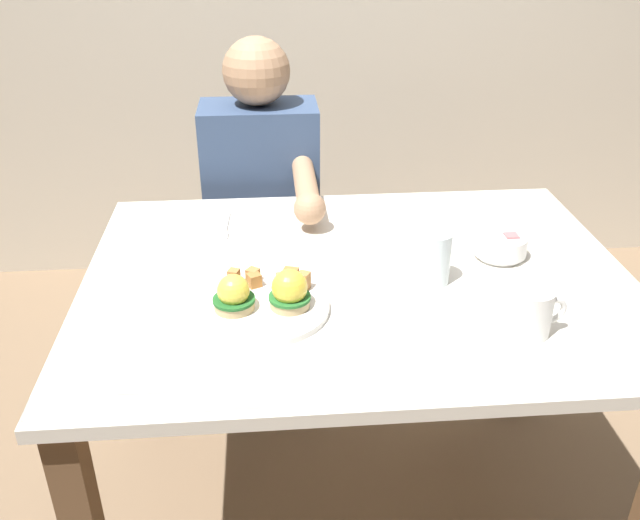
# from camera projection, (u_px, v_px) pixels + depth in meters

# --- Properties ---
(ground_plane) EXTENTS (6.00, 6.00, 0.00)m
(ground_plane) POSITION_uv_depth(u_px,v_px,m) (351.00, 511.00, 1.85)
(ground_plane) COLOR #7F664C
(dining_table) EXTENTS (1.20, 0.90, 0.74)m
(dining_table) POSITION_uv_depth(u_px,v_px,m) (357.00, 315.00, 1.55)
(dining_table) COLOR white
(dining_table) RESTS_ON ground_plane
(eggs_benedict_plate) EXTENTS (0.27, 0.27, 0.09)m
(eggs_benedict_plate) POSITION_uv_depth(u_px,v_px,m) (264.00, 299.00, 1.35)
(eggs_benedict_plate) COLOR white
(eggs_benedict_plate) RESTS_ON dining_table
(fruit_bowl) EXTENTS (0.12, 0.12, 0.06)m
(fruit_bowl) POSITION_uv_depth(u_px,v_px,m) (501.00, 245.00, 1.55)
(fruit_bowl) COLOR white
(fruit_bowl) RESTS_ON dining_table
(coffee_mug) EXTENTS (0.11, 0.08, 0.09)m
(coffee_mug) POSITION_uv_depth(u_px,v_px,m) (532.00, 310.00, 1.27)
(coffee_mug) COLOR white
(coffee_mug) RESTS_ON dining_table
(fork) EXTENTS (0.03, 0.16, 0.00)m
(fork) POSITION_uv_depth(u_px,v_px,m) (225.00, 227.00, 1.70)
(fork) COLOR silver
(fork) RESTS_ON dining_table
(water_glass_near) EXTENTS (0.07, 0.07, 0.12)m
(water_glass_near) POSITION_uv_depth(u_px,v_px,m) (434.00, 261.00, 1.45)
(water_glass_near) COLOR silver
(water_glass_near) RESTS_ON dining_table
(diner_person) EXTENTS (0.34, 0.54, 1.14)m
(diner_person) POSITION_uv_depth(u_px,v_px,m) (263.00, 206.00, 2.05)
(diner_person) COLOR #33333D
(diner_person) RESTS_ON ground_plane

